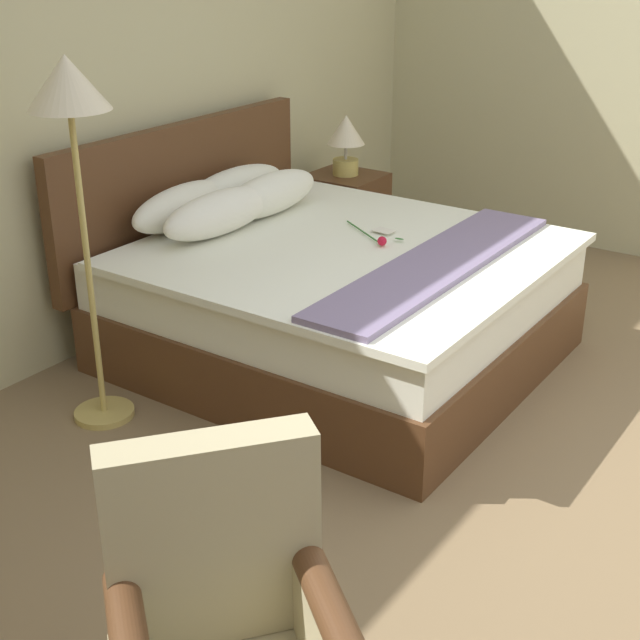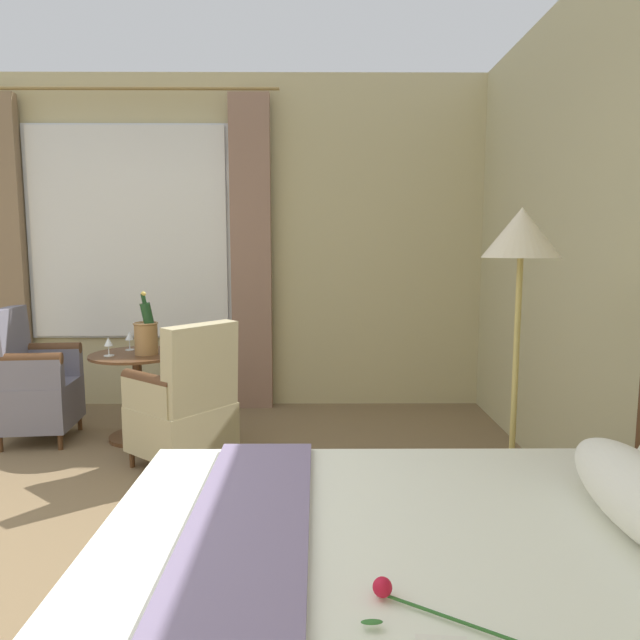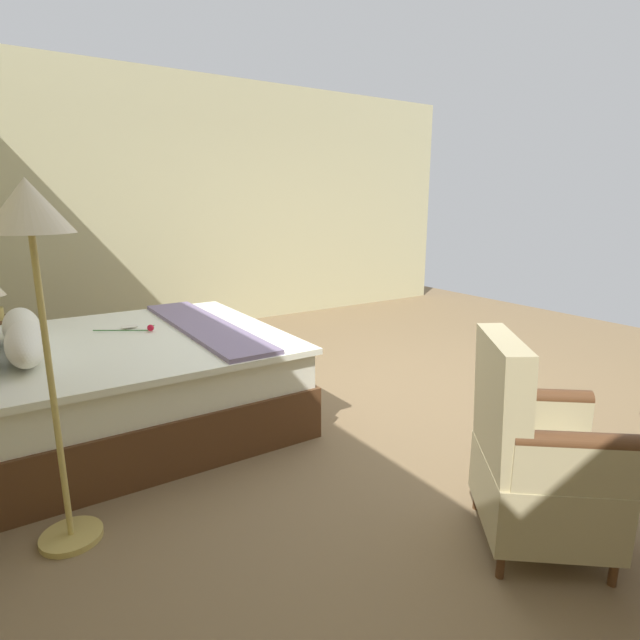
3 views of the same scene
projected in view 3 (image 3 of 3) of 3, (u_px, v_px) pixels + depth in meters
The scene contains 5 objects.
ground_plane at pixel (412, 395), 4.13m from camera, with size 7.95×7.95×0.00m, color olive.
wall_far_side at pixel (241, 205), 6.43m from camera, with size 0.12×6.57×3.02m.
bed at pixel (117, 378), 3.47m from camera, with size 1.92×2.11×1.13m.
floor_lamp_brass at pixel (33, 243), 2.04m from camera, with size 0.34×0.34×1.65m.
armchair_by_window at pixel (535, 461), 2.25m from camera, with size 0.78×0.78×0.99m.
Camera 3 is at (-2.83, 2.75, 1.56)m, focal length 28.00 mm.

